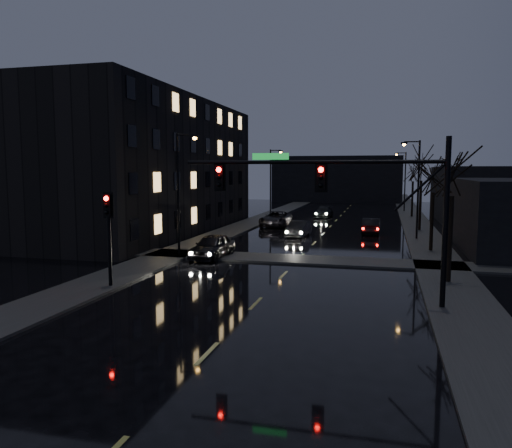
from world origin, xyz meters
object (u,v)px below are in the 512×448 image
Objects in this scene: oncoming_car_c at (276,219)px; oncoming_car_d at (323,212)px; lead_car at (371,226)px; oncoming_car_b at (298,229)px; oncoming_car_a at (212,246)px.

oncoming_car_d is (3.47, 10.71, -0.12)m from oncoming_car_c.
oncoming_car_c is 9.96m from lead_car.
oncoming_car_b is 7.76m from oncoming_car_c.
lead_car is at bearing 36.30° from oncoming_car_b.
oncoming_car_d is at bearing 72.56° from oncoming_car_c.
oncoming_car_d is (3.65, 29.20, -0.13)m from oncoming_car_a.
oncoming_car_c is at bearing 93.18° from oncoming_car_a.
oncoming_car_c reaches higher than oncoming_car_d.
oncoming_car_b is at bearing -62.98° from oncoming_car_c.
oncoming_car_d is 1.04× the size of lead_car.
oncoming_car_a is at bearing 57.90° from lead_car.
oncoming_car_b is 0.74× the size of oncoming_car_c.
oncoming_car_a is 18.49m from oncoming_car_c.
lead_car is at bearing 61.45° from oncoming_car_a.
oncoming_car_a is 12.11m from oncoming_car_b.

